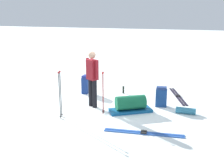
{
  "coord_description": "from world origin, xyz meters",
  "views": [
    {
      "loc": [
        -7.44,
        -2.64,
        2.79
      ],
      "look_at": [
        0.0,
        0.0,
        0.7
      ],
      "focal_mm": 43.39,
      "sensor_mm": 36.0,
      "label": 1
    }
  ],
  "objects_px": {
    "backpack_large_dark": "(161,97)",
    "backpack_bright": "(86,84)",
    "sleeping_mat_rolled": "(186,111)",
    "thermos_bottle": "(123,90)",
    "ski_pair_far": "(178,96)",
    "ski_pair_near": "(144,133)",
    "gear_sled": "(131,105)",
    "ski_poles_planted_far": "(60,92)",
    "ski_poles_planted_near": "(103,91)",
    "skier_standing": "(92,76)"
  },
  "relations": [
    {
      "from": "thermos_bottle",
      "to": "skier_standing",
      "type": "bearing_deg",
      "value": 164.29
    },
    {
      "from": "ski_pair_far",
      "to": "ski_poles_planted_near",
      "type": "distance_m",
      "value": 3.05
    },
    {
      "from": "ski_pair_far",
      "to": "ski_poles_planted_far",
      "type": "height_order",
      "value": "ski_poles_planted_far"
    },
    {
      "from": "ski_pair_far",
      "to": "sleeping_mat_rolled",
      "type": "relative_size",
      "value": 3.46
    },
    {
      "from": "ski_pair_far",
      "to": "backpack_large_dark",
      "type": "bearing_deg",
      "value": 162.45
    },
    {
      "from": "ski_poles_planted_far",
      "to": "sleeping_mat_rolled",
      "type": "xyz_separation_m",
      "value": [
        1.43,
        -3.2,
        -0.63
      ]
    },
    {
      "from": "backpack_bright",
      "to": "ski_poles_planted_near",
      "type": "xyz_separation_m",
      "value": [
        -1.68,
        -1.32,
        0.36
      ]
    },
    {
      "from": "ski_pair_near",
      "to": "skier_standing",
      "type": "bearing_deg",
      "value": 54.52
    },
    {
      "from": "backpack_large_dark",
      "to": "backpack_bright",
      "type": "xyz_separation_m",
      "value": [
        0.53,
        2.77,
        0.01
      ]
    },
    {
      "from": "ski_pair_far",
      "to": "thermos_bottle",
      "type": "bearing_deg",
      "value": 97.51
    },
    {
      "from": "ski_pair_near",
      "to": "backpack_bright",
      "type": "xyz_separation_m",
      "value": [
        2.59,
        2.71,
        0.31
      ]
    },
    {
      "from": "ski_pair_near",
      "to": "ski_poles_planted_near",
      "type": "relative_size",
      "value": 1.58
    },
    {
      "from": "ski_pair_near",
      "to": "ski_pair_far",
      "type": "bearing_deg",
      "value": -7.67
    },
    {
      "from": "gear_sled",
      "to": "thermos_bottle",
      "type": "relative_size",
      "value": 4.85
    },
    {
      "from": "backpack_large_dark",
      "to": "backpack_bright",
      "type": "relative_size",
      "value": 0.96
    },
    {
      "from": "ski_pair_near",
      "to": "backpack_bright",
      "type": "relative_size",
      "value": 2.95
    },
    {
      "from": "ski_pair_far",
      "to": "gear_sled",
      "type": "bearing_deg",
      "value": 150.26
    },
    {
      "from": "skier_standing",
      "to": "ski_poles_planted_far",
      "type": "xyz_separation_m",
      "value": [
        -1.12,
        0.46,
        -0.23
      ]
    },
    {
      "from": "ski_pair_far",
      "to": "backpack_large_dark",
      "type": "distance_m",
      "value": 1.29
    },
    {
      "from": "ski_poles_planted_far",
      "to": "skier_standing",
      "type": "bearing_deg",
      "value": -22.48
    },
    {
      "from": "sleeping_mat_rolled",
      "to": "backpack_bright",
      "type": "bearing_deg",
      "value": 75.47
    },
    {
      "from": "skier_standing",
      "to": "thermos_bottle",
      "type": "xyz_separation_m",
      "value": [
        1.66,
        -0.47,
        -0.82
      ]
    },
    {
      "from": "ski_pair_far",
      "to": "thermos_bottle",
      "type": "height_order",
      "value": "thermos_bottle"
    },
    {
      "from": "ski_poles_planted_far",
      "to": "gear_sled",
      "type": "height_order",
      "value": "ski_poles_planted_far"
    },
    {
      "from": "ski_poles_planted_far",
      "to": "backpack_bright",
      "type": "bearing_deg",
      "value": 8.32
    },
    {
      "from": "skier_standing",
      "to": "ski_poles_planted_far",
      "type": "bearing_deg",
      "value": 157.52
    },
    {
      "from": "ski_pair_far",
      "to": "gear_sled",
      "type": "relative_size",
      "value": 1.51
    },
    {
      "from": "ski_poles_planted_near",
      "to": "thermos_bottle",
      "type": "relative_size",
      "value": 4.66
    },
    {
      "from": "skier_standing",
      "to": "gear_sled",
      "type": "xyz_separation_m",
      "value": [
        -0.07,
        -1.22,
        -0.73
      ]
    },
    {
      "from": "backpack_bright",
      "to": "ski_poles_planted_far",
      "type": "bearing_deg",
      "value": -171.68
    },
    {
      "from": "skier_standing",
      "to": "ski_pair_near",
      "type": "relative_size",
      "value": 0.89
    },
    {
      "from": "gear_sled",
      "to": "sleeping_mat_rolled",
      "type": "xyz_separation_m",
      "value": [
        0.39,
        -1.52,
        -0.13
      ]
    },
    {
      "from": "ski_pair_near",
      "to": "backpack_large_dark",
      "type": "relative_size",
      "value": 3.08
    },
    {
      "from": "backpack_large_dark",
      "to": "gear_sled",
      "type": "relative_size",
      "value": 0.49
    },
    {
      "from": "skier_standing",
      "to": "gear_sled",
      "type": "bearing_deg",
      "value": -93.5
    },
    {
      "from": "ski_poles_planted_near",
      "to": "gear_sled",
      "type": "xyz_separation_m",
      "value": [
        0.37,
        -0.7,
        -0.45
      ]
    },
    {
      "from": "ski_poles_planted_far",
      "to": "ski_poles_planted_near",
      "type": "bearing_deg",
      "value": -55.53
    },
    {
      "from": "skier_standing",
      "to": "ski_pair_far",
      "type": "height_order",
      "value": "skier_standing"
    },
    {
      "from": "ski_poles_planted_far",
      "to": "gear_sled",
      "type": "xyz_separation_m",
      "value": [
        1.04,
        -1.68,
        -0.5
      ]
    },
    {
      "from": "ski_pair_near",
      "to": "backpack_large_dark",
      "type": "distance_m",
      "value": 2.08
    },
    {
      "from": "backpack_large_dark",
      "to": "sleeping_mat_rolled",
      "type": "distance_m",
      "value": 0.89
    },
    {
      "from": "ski_poles_planted_far",
      "to": "sleeping_mat_rolled",
      "type": "relative_size",
      "value": 2.36
    },
    {
      "from": "skier_standing",
      "to": "backpack_bright",
      "type": "xyz_separation_m",
      "value": [
        1.23,
        0.81,
        -0.64
      ]
    },
    {
      "from": "ski_pair_near",
      "to": "backpack_large_dark",
      "type": "xyz_separation_m",
      "value": [
        2.06,
        -0.06,
        0.29
      ]
    },
    {
      "from": "ski_pair_near",
      "to": "backpack_large_dark",
      "type": "bearing_deg",
      "value": -1.66
    },
    {
      "from": "sleeping_mat_rolled",
      "to": "thermos_bottle",
      "type": "bearing_deg",
      "value": 59.45
    },
    {
      "from": "ski_poles_planted_near",
      "to": "ski_pair_far",
      "type": "bearing_deg",
      "value": -37.93
    },
    {
      "from": "ski_pair_far",
      "to": "ski_poles_planted_far",
      "type": "distance_m",
      "value": 4.18
    },
    {
      "from": "backpack_large_dark",
      "to": "sleeping_mat_rolled",
      "type": "height_order",
      "value": "backpack_large_dark"
    },
    {
      "from": "backpack_bright",
      "to": "gear_sled",
      "type": "bearing_deg",
      "value": -122.9
    }
  ]
}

